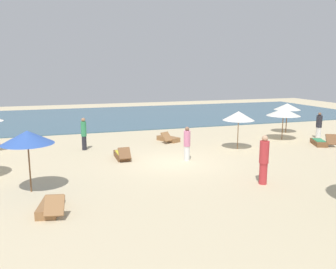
{
  "coord_description": "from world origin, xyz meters",
  "views": [
    {
      "loc": [
        -5.3,
        -15.47,
        4.41
      ],
      "look_at": [
        0.2,
        1.36,
        1.1
      ],
      "focal_mm": 37.64,
      "sensor_mm": 36.0,
      "label": 1
    }
  ],
  "objects_px": {
    "umbrella_2": "(283,112)",
    "lounger_1": "(51,207)",
    "lounger_4": "(168,139)",
    "lounger_0": "(122,155)",
    "umbrella_5": "(287,107)",
    "person_1": "(319,125)",
    "person_3": "(187,144)",
    "person_2": "(264,160)",
    "lounger_2": "(320,142)",
    "umbrella_0": "(239,116)",
    "umbrella_3": "(27,137)",
    "person_0": "(84,134)"
  },
  "relations": [
    {
      "from": "umbrella_2",
      "to": "lounger_4",
      "type": "bearing_deg",
      "value": 166.1
    },
    {
      "from": "lounger_1",
      "to": "person_0",
      "type": "height_order",
      "value": "person_0"
    },
    {
      "from": "lounger_0",
      "to": "person_2",
      "type": "distance_m",
      "value": 7.21
    },
    {
      "from": "umbrella_3",
      "to": "lounger_0",
      "type": "distance_m",
      "value": 5.83
    },
    {
      "from": "person_1",
      "to": "person_3",
      "type": "bearing_deg",
      "value": -165.54
    },
    {
      "from": "lounger_0",
      "to": "umbrella_5",
      "type": "bearing_deg",
      "value": 16.18
    },
    {
      "from": "umbrella_3",
      "to": "lounger_4",
      "type": "relative_size",
      "value": 1.27
    },
    {
      "from": "lounger_0",
      "to": "person_0",
      "type": "xyz_separation_m",
      "value": [
        -1.62,
        2.53,
        0.75
      ]
    },
    {
      "from": "lounger_4",
      "to": "person_0",
      "type": "height_order",
      "value": "person_0"
    },
    {
      "from": "lounger_0",
      "to": "umbrella_0",
      "type": "bearing_deg",
      "value": 0.61
    },
    {
      "from": "lounger_0",
      "to": "person_2",
      "type": "xyz_separation_m",
      "value": [
        4.47,
        -5.6,
        0.8
      ]
    },
    {
      "from": "lounger_0",
      "to": "lounger_2",
      "type": "distance_m",
      "value": 11.64
    },
    {
      "from": "umbrella_3",
      "to": "lounger_1",
      "type": "distance_m",
      "value": 2.92
    },
    {
      "from": "umbrella_0",
      "to": "person_3",
      "type": "bearing_deg",
      "value": -157.97
    },
    {
      "from": "umbrella_0",
      "to": "lounger_2",
      "type": "bearing_deg",
      "value": -6.43
    },
    {
      "from": "umbrella_3",
      "to": "person_2",
      "type": "xyz_separation_m",
      "value": [
        8.53,
        -1.85,
        -1.04
      ]
    },
    {
      "from": "person_1",
      "to": "umbrella_2",
      "type": "bearing_deg",
      "value": 171.27
    },
    {
      "from": "lounger_1",
      "to": "umbrella_5",
      "type": "bearing_deg",
      "value": 31.16
    },
    {
      "from": "umbrella_0",
      "to": "lounger_0",
      "type": "height_order",
      "value": "umbrella_0"
    },
    {
      "from": "lounger_4",
      "to": "person_2",
      "type": "distance_m",
      "value": 9.01
    },
    {
      "from": "umbrella_2",
      "to": "lounger_1",
      "type": "distance_m",
      "value": 15.87
    },
    {
      "from": "lounger_1",
      "to": "lounger_4",
      "type": "relative_size",
      "value": 0.99
    },
    {
      "from": "umbrella_5",
      "to": "lounger_0",
      "type": "height_order",
      "value": "umbrella_5"
    },
    {
      "from": "person_1",
      "to": "person_3",
      "type": "distance_m",
      "value": 10.39
    },
    {
      "from": "umbrella_2",
      "to": "lounger_1",
      "type": "height_order",
      "value": "umbrella_2"
    },
    {
      "from": "umbrella_3",
      "to": "person_0",
      "type": "height_order",
      "value": "umbrella_3"
    },
    {
      "from": "umbrella_2",
      "to": "person_0",
      "type": "xyz_separation_m",
      "value": [
        -12.14,
        0.93,
        -0.83
      ]
    },
    {
      "from": "umbrella_2",
      "to": "person_2",
      "type": "relative_size",
      "value": 1.07
    },
    {
      "from": "umbrella_0",
      "to": "umbrella_2",
      "type": "bearing_deg",
      "value": 20.79
    },
    {
      "from": "person_2",
      "to": "person_3",
      "type": "height_order",
      "value": "person_2"
    },
    {
      "from": "person_0",
      "to": "person_1",
      "type": "distance_m",
      "value": 14.67
    },
    {
      "from": "umbrella_3",
      "to": "umbrella_0",
      "type": "bearing_deg",
      "value": 19.87
    },
    {
      "from": "lounger_0",
      "to": "lounger_2",
      "type": "height_order",
      "value": "lounger_2"
    },
    {
      "from": "lounger_0",
      "to": "person_3",
      "type": "xyz_separation_m",
      "value": [
        2.93,
        -1.38,
        0.67
      ]
    },
    {
      "from": "lounger_1",
      "to": "lounger_4",
      "type": "xyz_separation_m",
      "value": [
        6.89,
        9.23,
        -0.0
      ]
    },
    {
      "from": "umbrella_0",
      "to": "lounger_4",
      "type": "distance_m",
      "value": 4.75
    },
    {
      "from": "umbrella_0",
      "to": "umbrella_2",
      "type": "relative_size",
      "value": 1.03
    },
    {
      "from": "lounger_1",
      "to": "person_1",
      "type": "height_order",
      "value": "person_1"
    },
    {
      "from": "lounger_0",
      "to": "lounger_1",
      "type": "distance_m",
      "value": 6.8
    },
    {
      "from": "lounger_4",
      "to": "person_0",
      "type": "distance_m",
      "value": 5.24
    },
    {
      "from": "lounger_4",
      "to": "umbrella_2",
      "type": "bearing_deg",
      "value": -13.9
    },
    {
      "from": "umbrella_2",
      "to": "lounger_0",
      "type": "distance_m",
      "value": 10.76
    },
    {
      "from": "umbrella_3",
      "to": "lounger_1",
      "type": "height_order",
      "value": "umbrella_3"
    },
    {
      "from": "person_1",
      "to": "lounger_1",
      "type": "bearing_deg",
      "value": -156.52
    },
    {
      "from": "umbrella_3",
      "to": "person_0",
      "type": "bearing_deg",
      "value": 68.76
    },
    {
      "from": "lounger_1",
      "to": "person_2",
      "type": "bearing_deg",
      "value": 2.19
    },
    {
      "from": "umbrella_2",
      "to": "lounger_4",
      "type": "relative_size",
      "value": 1.16
    },
    {
      "from": "lounger_1",
      "to": "lounger_2",
      "type": "xyz_separation_m",
      "value": [
        15.01,
        5.39,
        0.01
      ]
    },
    {
      "from": "umbrella_3",
      "to": "lounger_4",
      "type": "bearing_deg",
      "value": 43.09
    },
    {
      "from": "lounger_2",
      "to": "person_0",
      "type": "distance_m",
      "value": 13.62
    }
  ]
}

